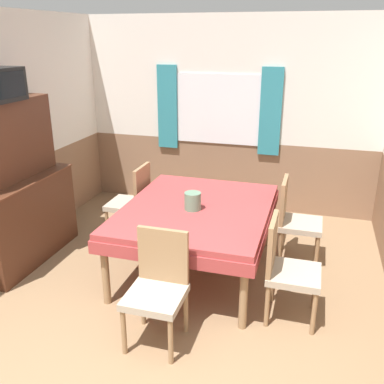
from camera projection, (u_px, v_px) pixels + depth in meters
The scene contains 9 objects.
wall_back at pixel (228, 115), 5.81m from camera, with size 4.39×0.09×2.60m.
wall_left at pixel (4, 138), 4.55m from camera, with size 0.05×4.34×2.60m.
dining_table at pixel (197, 216), 4.30m from camera, with size 1.45×1.78×0.72m.
chair_right_near at pixel (286, 266), 3.62m from camera, with size 0.44×0.44×0.92m.
chair_right_far at pixel (295, 218), 4.58m from camera, with size 0.44×0.44×0.92m.
chair_head_near at pixel (158, 285), 3.35m from camera, with size 0.44×0.44×0.92m.
chair_left_far at pixel (133, 200), 5.08m from camera, with size 0.44×0.44×0.92m.
sideboard at pixel (19, 197), 4.52m from camera, with size 0.46×1.33×1.73m.
vase at pixel (193, 201), 4.17m from camera, with size 0.16×0.16×0.17m.
Camera 1 is at (1.18, -1.75, 2.34)m, focal length 40.00 mm.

